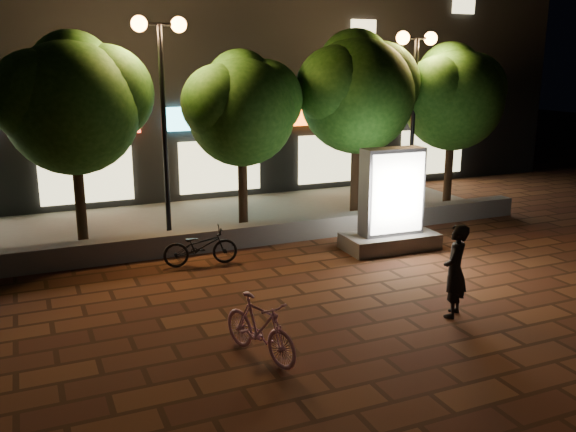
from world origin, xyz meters
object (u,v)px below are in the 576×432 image
tree_right (358,88)px  street_lamp_left (161,72)px  scooter_parked (200,246)px  ad_kiosk (391,209)px  scooter_pink (260,328)px  tree_mid (242,105)px  tree_far_right (454,93)px  street_lamp_right (415,75)px  tree_left (74,99)px  rider (455,271)px

tree_right → street_lamp_left: 5.38m
scooter_parked → ad_kiosk: bearing=-90.6°
tree_right → ad_kiosk: size_ratio=2.14×
street_lamp_left → ad_kiosk: 6.17m
scooter_pink → scooter_parked: 4.51m
tree_mid → ad_kiosk: tree_mid is taller
tree_far_right → street_lamp_right: street_lamp_right is taller
tree_far_right → street_lamp_right: bearing=-170.4°
ad_kiosk → scooter_parked: ad_kiosk is taller
street_lamp_right → ad_kiosk: bearing=-131.1°
street_lamp_left → tree_left: bearing=172.3°
ad_kiosk → rider: size_ratio=1.46×
tree_right → ad_kiosk: 4.10m
ad_kiosk → scooter_pink: ad_kiosk is taller
scooter_pink → rider: bearing=-16.5°
ad_kiosk → tree_right: bearing=75.4°
scooter_parked → street_lamp_left: bearing=11.9°
ad_kiosk → scooter_pink: bearing=-140.5°
street_lamp_left → scooter_pink: 7.58m
scooter_pink → street_lamp_left: bearing=69.9°
ad_kiosk → rider: (-1.15, -3.77, -0.14)m
tree_far_right → tree_right: bearing=180.0°
tree_left → tree_far_right: (10.50, -0.00, -0.08)m
tree_right → street_lamp_left: size_ratio=0.98×
street_lamp_right → ad_kiosk: size_ratio=2.10×
street_lamp_right → scooter_pink: bearing=-137.0°
tree_far_right → street_lamp_left: size_ratio=0.92×
street_lamp_left → ad_kiosk: street_lamp_left is taller
tree_left → scooter_parked: (2.13, -2.46, -3.03)m
scooter_pink → ad_kiosk: bearing=20.9°
rider → scooter_parked: bearing=-93.6°
tree_far_right → ad_kiosk: (-3.99, -3.06, -2.41)m
tree_left → street_lamp_right: size_ratio=0.98×
tree_left → tree_right: bearing=0.0°
tree_left → scooter_parked: 4.45m
street_lamp_right → tree_right: bearing=170.9°
tree_mid → tree_left: bearing=180.0°
tree_mid → street_lamp_left: size_ratio=0.87×
tree_right → scooter_parked: size_ratio=3.19×
tree_far_right → scooter_pink: bearing=-141.5°
tree_left → street_lamp_left: bearing=-7.7°
ad_kiosk → tree_far_right: bearing=37.4°
tree_right → tree_far_right: 3.20m
street_lamp_right → ad_kiosk: (-2.44, -2.79, -2.94)m
tree_mid → scooter_pink: 7.80m
rider → tree_right: bearing=-145.9°
tree_right → tree_far_right: size_ratio=1.06×
tree_far_right → scooter_pink: tree_far_right is taller
tree_right → street_lamp_right: tree_right is taller
tree_left → street_lamp_right: 8.96m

